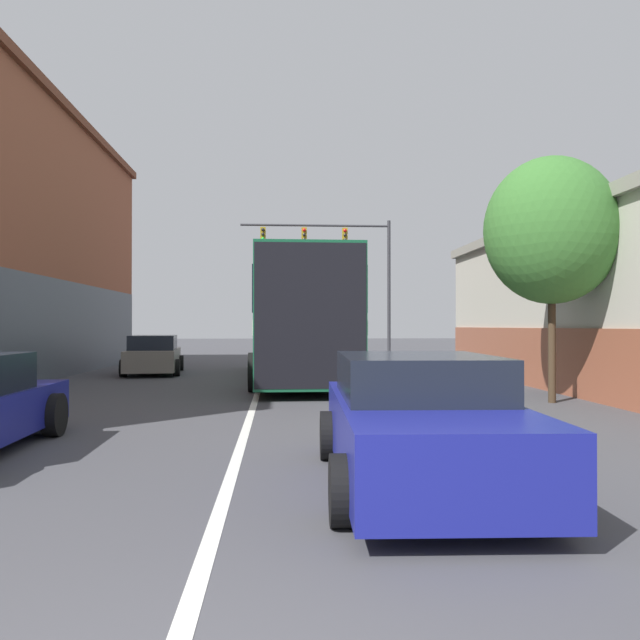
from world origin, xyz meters
name	(u,v)px	position (x,y,z in m)	size (l,w,h in m)	color
lane_center_line	(262,380)	(0.00, 17.47, 0.00)	(0.14, 46.94, 0.01)	silver
bus	(298,315)	(1.15, 17.58, 2.01)	(3.01, 11.97, 3.59)	#145133
hatchback_foreground	(419,422)	(2.02, 4.49, 0.66)	(2.15, 4.28, 1.36)	navy
parked_car_left_mid	(154,355)	(-3.86, 20.18, 0.64)	(2.26, 4.44, 1.35)	slate
traffic_signal_gantry	(342,256)	(3.89, 30.92, 5.41)	(7.99, 0.36, 7.31)	#333338
street_tree_near	(551,231)	(6.49, 11.21, 3.77)	(2.94, 2.64, 5.39)	#3D2D1E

